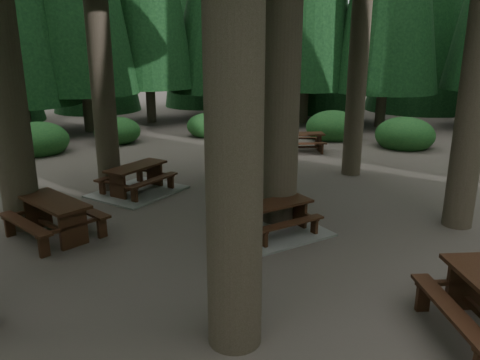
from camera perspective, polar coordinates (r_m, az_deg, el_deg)
ground at (r=10.73m, az=2.13°, el=-6.20°), size 80.00×80.00×0.00m
picnic_table_a at (r=10.55m, az=4.28°, el=-5.23°), size 2.29×1.95×0.73m
picnic_table_b at (r=10.99m, az=-21.73°, el=-3.68°), size 1.96×2.26×0.86m
picnic_table_c at (r=13.64m, az=-12.43°, el=-0.40°), size 2.89×2.66×0.80m
picnic_table_d at (r=18.66m, az=7.64°, el=4.96°), size 2.11×2.01×0.72m
shrub_ring at (r=11.55m, az=2.57°, el=-2.42°), size 23.86×24.64×1.49m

